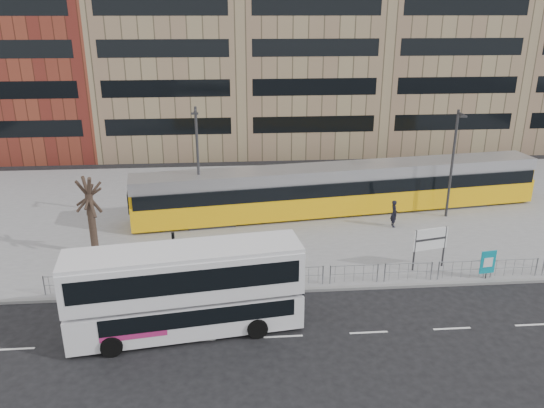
{
  "coord_description": "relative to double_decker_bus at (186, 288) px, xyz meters",
  "views": [
    {
      "loc": [
        -4.18,
        -24.63,
        14.13
      ],
      "look_at": [
        -1.71,
        6.0,
        2.82
      ],
      "focal_mm": 35.0,
      "sensor_mm": 36.0,
      "label": 1
    }
  ],
  "objects": [
    {
      "name": "kerb",
      "position": [
        6.38,
        3.23,
        -2.2
      ],
      "size": [
        64.0,
        0.25,
        0.17
      ],
      "primitive_type": "cube",
      "color": "gray",
      "rests_on": "ground"
    },
    {
      "name": "bare_tree",
      "position": [
        -6.15,
        8.55,
        2.97
      ],
      "size": [
        4.2,
        4.2,
        7.02
      ],
      "color": "black",
      "rests_on": "plaza"
    },
    {
      "name": "road_markings",
      "position": [
        7.38,
        -0.82,
        -2.27
      ],
      "size": [
        62.0,
        0.12,
        0.01
      ],
      "primitive_type": "cube",
      "color": "white",
      "rests_on": "ground"
    },
    {
      "name": "building_row",
      "position": [
        7.93,
        37.45,
        10.64
      ],
      "size": [
        70.4,
        18.4,
        31.2
      ],
      "color": "brown",
      "rests_on": "ground"
    },
    {
      "name": "ground",
      "position": [
        6.38,
        3.18,
        -2.27
      ],
      "size": [
        120.0,
        120.0,
        0.0
      ],
      "primitive_type": "plane",
      "color": "black",
      "rests_on": "ground"
    },
    {
      "name": "lamp_post_west",
      "position": [
        0.0,
        13.03,
        2.3
      ],
      "size": [
        0.45,
        1.04,
        8.09
      ],
      "color": "#2D2D30",
      "rests_on": "plaza"
    },
    {
      "name": "station_sign",
      "position": [
        13.31,
        5.08,
        -0.42
      ],
      "size": [
        2.1,
        0.54,
        2.45
      ],
      "rotation": [
        0.0,
        0.0,
        0.21
      ],
      "color": "#2D2D30",
      "rests_on": "plaza"
    },
    {
      "name": "double_decker_bus",
      "position": [
        0.0,
        0.0,
        0.0
      ],
      "size": [
        10.75,
        3.84,
        4.21
      ],
      "rotation": [
        0.0,
        0.0,
        0.14
      ],
      "color": "silver",
      "rests_on": "ground"
    },
    {
      "name": "traffic_light_west",
      "position": [
        -0.91,
        4.18,
        -0.15
      ],
      "size": [
        0.17,
        0.2,
        3.1
      ],
      "rotation": [
        0.0,
        0.0,
        0.01
      ],
      "color": "#2D2D30",
      "rests_on": "plaza"
    },
    {
      "name": "tram",
      "position": [
        10.13,
        14.44,
        -0.37
      ],
      "size": [
        29.87,
        6.66,
        3.51
      ],
      "rotation": [
        0.0,
        0.0,
        0.13
      ],
      "color": "yellow",
      "rests_on": "plaza"
    },
    {
      "name": "pedestrian",
      "position": [
        13.17,
        11.35,
        -1.18
      ],
      "size": [
        0.46,
        0.69,
        1.88
      ],
      "primitive_type": "imported",
      "rotation": [
        0.0,
        0.0,
        1.56
      ],
      "color": "black",
      "rests_on": "plaza"
    },
    {
      "name": "ad_panel",
      "position": [
        16.07,
        3.58,
        -1.14
      ],
      "size": [
        0.89,
        0.19,
        1.67
      ],
      "rotation": [
        0.0,
        0.0,
        0.14
      ],
      "color": "#2D2D30",
      "rests_on": "plaza"
    },
    {
      "name": "plaza",
      "position": [
        6.38,
        15.18,
        -2.2
      ],
      "size": [
        64.0,
        24.0,
        0.15
      ],
      "primitive_type": "cube",
      "color": "gray",
      "rests_on": "ground"
    },
    {
      "name": "lamp_post_east",
      "position": [
        17.52,
        12.84,
        2.08
      ],
      "size": [
        0.45,
        1.04,
        7.68
      ],
      "color": "#2D2D30",
      "rests_on": "plaza"
    },
    {
      "name": "pedestrian_barrier",
      "position": [
        8.38,
        3.68,
        -1.29
      ],
      "size": [
        32.07,
        0.07,
        1.1
      ],
      "color": "#999CA1",
      "rests_on": "plaza"
    }
  ]
}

